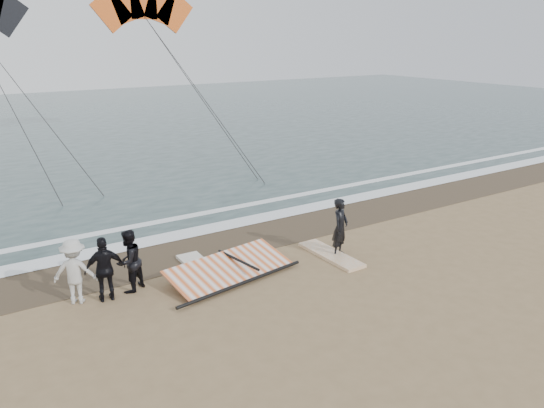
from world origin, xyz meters
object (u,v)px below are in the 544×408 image
Objects in this scene: board_white at (331,255)px; sail_rig at (225,269)px; man_main at (340,227)px; board_cream at (203,270)px.

board_white is 3.54m from sail_rig.
board_cream is (-4.20, 1.24, -0.89)m from man_main.
board_white is 0.97× the size of board_cream.
man_main is 0.44× the size of sail_rig.
man_main is 4.47m from board_cream.
board_white is at bearing -9.31° from sail_rig.
board_cream reaches higher than board_white.
man_main is at bearing -14.98° from board_cream.
man_main is at bearing -14.79° from board_white.
man_main is 3.90m from sail_rig.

